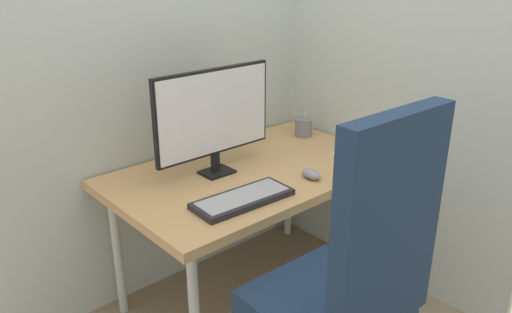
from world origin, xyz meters
The scene contains 10 objects.
ground_plane centered at (0.00, 0.00, 0.00)m, with size 8.00×8.00×0.00m, color gray.
wall_back centered at (0.00, 0.44, 1.40)m, with size 2.31×0.04×2.80m, color #B7C1BC.
wall_side_right centered at (0.70, -0.14, 1.40)m, with size 0.04×1.79×2.80m, color #B7C1BC.
desk centered at (0.00, 0.00, 0.66)m, with size 1.35×0.82×0.72m.
office_chair centered at (-0.28, -0.82, 0.64)m, with size 0.57×0.59×1.27m.
monitor centered at (-0.16, 0.08, 1.00)m, with size 0.62×0.12×0.50m.
keyboard centered at (-0.26, -0.24, 0.73)m, with size 0.44×0.20×0.03m.
mouse centered at (0.13, -0.27, 0.74)m, with size 0.06×0.11×0.04m, color gray.
pen_holder centered at (0.54, 0.17, 0.77)m, with size 0.10×0.10×0.15m.
notebook centered at (0.48, -0.23, 0.72)m, with size 0.11×0.19×0.01m, color silver.
Camera 1 is at (-1.48, -1.69, 1.66)m, focal length 35.51 mm.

